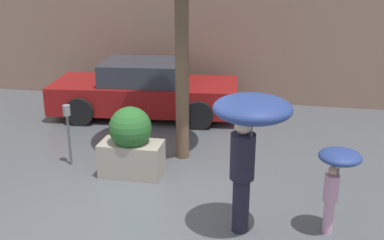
% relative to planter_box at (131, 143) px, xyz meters
% --- Properties ---
extents(ground_plane, '(40.00, 40.00, 0.00)m').
position_rel_planter_box_xyz_m(ground_plane, '(0.43, -1.31, -0.63)').
color(ground_plane, '#51565B').
extents(planter_box, '(1.14, 0.77, 1.31)m').
position_rel_planter_box_xyz_m(planter_box, '(0.00, 0.00, 0.00)').
color(planter_box, '#9E9384').
rests_on(planter_box, ground).
extents(person_adult, '(1.08, 1.08, 2.11)m').
position_rel_planter_box_xyz_m(person_adult, '(2.24, -1.60, 1.04)').
color(person_adult, '#1E1E2D').
rests_on(person_adult, ground).
extents(person_child, '(0.60, 0.60, 1.34)m').
position_rel_planter_box_xyz_m(person_child, '(3.47, -1.37, 0.40)').
color(person_child, '#D199B7').
rests_on(person_child, ground).
extents(parked_car_near, '(4.75, 2.35, 1.39)m').
position_rel_planter_box_xyz_m(parked_car_near, '(-0.73, 3.44, 0.02)').
color(parked_car_near, maroon).
rests_on(parked_car_near, ground).
extents(parking_meter, '(0.14, 0.14, 1.21)m').
position_rel_planter_box_xyz_m(parking_meter, '(-1.31, 0.21, 0.24)').
color(parking_meter, '#595B60').
rests_on(parking_meter, ground).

